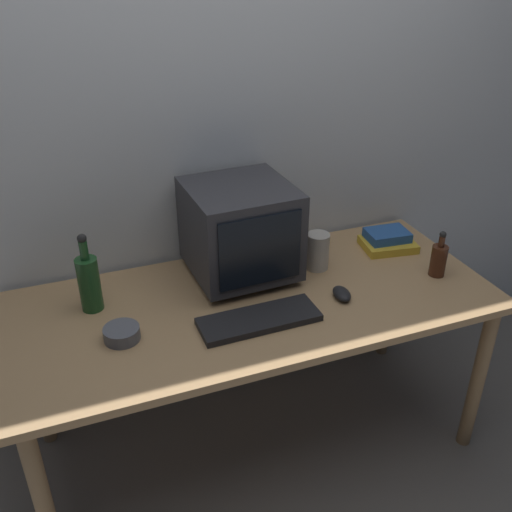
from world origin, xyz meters
The scene contains 11 objects.
ground_plane centered at (0.00, 0.00, 0.00)m, with size 6.00×6.00×0.00m, color slate.
back_wall centered at (0.00, 0.45, 1.25)m, with size 4.00×0.08×2.50m, color silver.
desk centered at (0.00, 0.00, 0.64)m, with size 1.77×0.77×0.72m.
crt_monitor centered at (0.01, 0.19, 0.92)m, with size 0.39×0.40×0.37m.
keyboard centered at (-0.04, -0.14, 0.73)m, with size 0.42×0.15×0.02m, color black.
computer_mouse centered at (0.30, -0.11, 0.74)m, with size 0.06×0.10×0.04m, color black.
bottle_tall centered at (-0.57, 0.15, 0.83)m, with size 0.08×0.08×0.30m.
bottle_short centered at (0.72, -0.09, 0.79)m, with size 0.06×0.06×0.19m.
book_stack centered at (0.67, 0.17, 0.76)m, with size 0.24×0.19×0.07m.
cd_spindle centered at (-0.50, -0.07, 0.75)m, with size 0.12×0.12×0.04m, color #595B66.
metal_canister centered at (0.31, 0.12, 0.80)m, with size 0.09×0.09×0.15m, color #B7B2A8.
Camera 1 is at (-0.63, -1.64, 1.89)m, focal length 40.18 mm.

